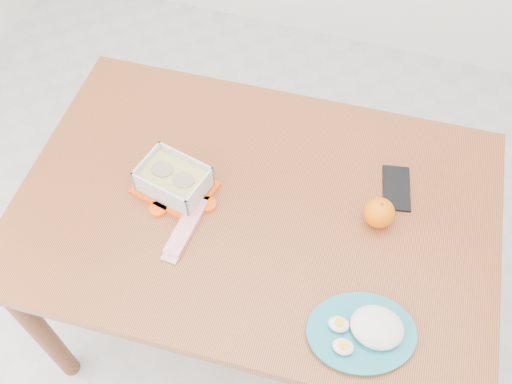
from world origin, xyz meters
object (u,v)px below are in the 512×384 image
(rice_plate, at_px, (367,330))
(smartphone, at_px, (396,188))
(orange_fruit, at_px, (379,213))
(food_container, at_px, (174,180))
(dining_table, at_px, (256,222))

(rice_plate, relative_size, smartphone, 2.17)
(orange_fruit, distance_m, smartphone, 0.13)
(food_container, bearing_deg, orange_fruit, 19.91)
(smartphone, bearing_deg, dining_table, -165.59)
(rice_plate, height_order, smartphone, rice_plate)
(dining_table, xyz_separation_m, orange_fruit, (0.32, 0.05, 0.13))
(dining_table, bearing_deg, orange_fruit, 5.85)
(orange_fruit, height_order, rice_plate, orange_fruit)
(orange_fruit, bearing_deg, smartphone, 75.50)
(food_container, relative_size, rice_plate, 0.72)
(smartphone, bearing_deg, food_container, -173.12)
(dining_table, height_order, orange_fruit, orange_fruit)
(dining_table, distance_m, rice_plate, 0.45)
(food_container, relative_size, orange_fruit, 2.84)
(dining_table, distance_m, smartphone, 0.40)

